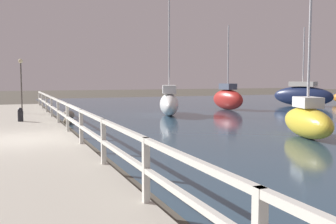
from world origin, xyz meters
TOP-DOWN VIEW (x-y plane):
  - ground_plane at (0.00, 0.00)m, footprint 120.00×120.00m
  - dock_walkway at (0.00, 0.00)m, footprint 3.62×36.00m
  - railing at (1.71, -0.00)m, footprint 0.10×32.50m
  - boulder_near_dock at (2.28, 5.55)m, footprint 0.46×0.41m
  - boulder_downstream at (2.60, 7.92)m, footprint 0.62×0.56m
  - mooring_bollard at (0.21, 5.57)m, footprint 0.24×0.24m
  - dock_lamp at (0.39, 9.82)m, footprint 0.24×0.24m
  - sailboat_white at (8.37, 8.15)m, footprint 2.61×4.68m
  - sailboat_red at (13.61, 10.39)m, footprint 1.22×3.26m
  - sailboat_navy at (20.77, 11.28)m, footprint 2.80×4.93m
  - sailboat_yellow at (9.65, -1.87)m, footprint 1.99×3.55m

SIDE VIEW (x-z plane):
  - ground_plane at x=0.00m, z-range 0.00..0.00m
  - dock_walkway at x=0.00m, z-range 0.00..0.23m
  - boulder_near_dock at x=2.28m, z-range 0.00..0.34m
  - boulder_downstream at x=2.60m, z-range 0.00..0.47m
  - mooring_bollard at x=0.21m, z-range 0.23..0.84m
  - sailboat_yellow at x=9.65m, z-range -2.24..3.50m
  - sailboat_white at x=8.37m, z-range -3.25..4.76m
  - sailboat_red at x=13.61m, z-range -2.06..3.62m
  - sailboat_navy at x=20.77m, z-range -2.17..3.85m
  - railing at x=1.71m, z-range 0.41..1.42m
  - dock_lamp at x=0.39m, z-range 0.84..3.81m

